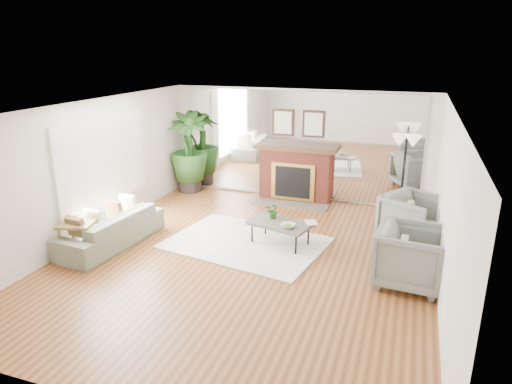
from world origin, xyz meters
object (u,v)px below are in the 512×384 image
at_px(fireplace, 295,172).
at_px(armchair_front, 411,257).
at_px(coffee_table, 280,224).
at_px(armchair_back, 413,218).
at_px(potted_ficus, 188,149).
at_px(sofa, 111,229).
at_px(floor_lamp, 405,148).
at_px(side_table, 78,227).

distance_m(fireplace, armchair_front, 4.17).
relative_size(coffee_table, armchair_front, 1.22).
relative_size(armchair_back, armchair_front, 0.98).
bearing_deg(armchair_back, potted_ficus, 104.83).
xyz_separation_m(fireplace, potted_ficus, (-2.60, -0.16, 0.37)).
distance_m(sofa, armchair_back, 5.41).
height_order(fireplace, floor_lamp, fireplace).
xyz_separation_m(armchair_back, side_table, (-5.25, -2.50, 0.09)).
xyz_separation_m(coffee_table, armchair_front, (2.21, -0.73, 0.05)).
xyz_separation_m(armchair_front, potted_ficus, (-5.20, 3.09, 0.58)).
height_order(side_table, floor_lamp, floor_lamp).
bearing_deg(armchair_back, armchair_front, -149.95).
xyz_separation_m(fireplace, armchair_back, (2.60, -1.57, -0.22)).
bearing_deg(sofa, floor_lamp, 127.53).
distance_m(coffee_table, potted_ficus, 3.86).
bearing_deg(side_table, fireplace, 56.96).
relative_size(potted_ficus, floor_lamp, 1.10).
bearing_deg(fireplace, floor_lamp, -13.27).
xyz_separation_m(fireplace, floor_lamp, (2.34, -0.55, 0.84)).
bearing_deg(side_table, potted_ficus, 89.27).
bearing_deg(coffee_table, potted_ficus, 141.68).
xyz_separation_m(coffee_table, armchair_back, (2.21, 0.95, 0.04)).
relative_size(coffee_table, sofa, 0.58).
height_order(armchair_back, floor_lamp, floor_lamp).
relative_size(armchair_back, potted_ficus, 0.50).
distance_m(coffee_table, armchair_back, 2.41).
relative_size(sofa, armchair_back, 2.14).
xyz_separation_m(fireplace, sofa, (-2.45, -3.50, -0.36)).
bearing_deg(coffee_table, sofa, -160.91).
height_order(coffee_table, sofa, sofa).
relative_size(coffee_table, armchair_back, 1.24).
bearing_deg(sofa, side_table, -13.48).
bearing_deg(armchair_back, sofa, 140.98).
bearing_deg(armchair_back, fireplace, 88.87).
distance_m(fireplace, sofa, 4.29).
bearing_deg(armchair_front, fireplace, 43.75).
bearing_deg(fireplace, potted_ficus, -176.50).
distance_m(coffee_table, sofa, 3.01).
height_order(fireplace, armchair_front, fireplace).
bearing_deg(armchair_back, side_table, 145.52).
distance_m(side_table, potted_ficus, 3.95).
height_order(armchair_front, side_table, armchair_front).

